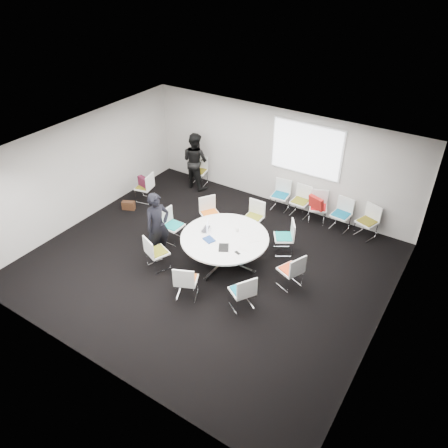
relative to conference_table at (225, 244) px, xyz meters
The scene contains 31 objects.
room_shell 0.95m from the conference_table, 123.16° to the right, with size 8.08×7.08×2.88m.
conference_table is the anchor object (origin of this frame).
projection_screen 3.47m from the conference_table, 80.79° to the left, with size 1.90×0.03×1.35m, color white.
chair_ring_a 1.70m from the conference_table, ahead, with size 0.59×0.60×0.88m.
chair_ring_b 1.51m from the conference_table, 47.67° to the left, with size 0.62×0.63×0.88m.
chair_ring_c 1.47m from the conference_table, 92.09° to the left, with size 0.46×0.45×0.88m.
chair_ring_d 1.51m from the conference_table, 137.53° to the left, with size 0.63×0.63×0.88m.
chair_ring_e 1.60m from the conference_table, behind, with size 0.45×0.47×0.88m.
chair_ring_f 1.60m from the conference_table, 139.52° to the right, with size 0.59×0.58×0.88m.
chair_ring_g 1.47m from the conference_table, 91.67° to the right, with size 0.60×0.60×0.88m.
chair_ring_h 1.59m from the conference_table, 43.85° to the right, with size 0.62×0.63×0.88m.
chair_back_a 2.88m from the conference_table, 89.63° to the left, with size 0.50×0.49×0.88m.
chair_back_b 2.95m from the conference_table, 77.70° to the left, with size 0.48×0.47×0.88m.
chair_back_c 3.09m from the conference_table, 68.02° to the left, with size 0.59×0.58×0.88m.
chair_back_d 3.37m from the conference_table, 57.44° to the left, with size 0.51×0.50×0.88m.
chair_back_e 3.81m from the conference_table, 49.06° to the left, with size 0.58×0.57×0.88m.
chair_spare_left 3.71m from the conference_table, 161.56° to the left, with size 0.53×0.54×0.88m.
chair_person_back 3.99m from the conference_table, 134.33° to the left, with size 0.54×0.53×0.88m.
person_main 1.63m from the conference_table, 157.50° to the right, with size 0.62×0.41×1.70m, color black.
person_back 3.88m from the conference_table, 136.01° to the left, with size 0.85×0.66×1.75m, color black.
laptop 0.55m from the conference_table, behind, with size 0.31×0.20×0.02m, color #333338.
laptop_lid 0.58m from the conference_table, behind, with size 0.30×0.02×0.22m, color silver.
notebook_black 0.48m from the conference_table, 60.35° to the right, with size 0.22×0.30×0.02m, color black.
tablet_folio 0.44m from the conference_table, 128.67° to the right, with size 0.26×0.20×0.03m, color navy.
papers_right 0.72m from the conference_table, 25.46° to the left, with size 0.30×0.21×0.00m, color white.
papers_front 0.67m from the conference_table, ahead, with size 0.30×0.21×0.00m, color white.
cup 0.46m from the conference_table, 72.62° to the left, with size 0.08×0.08×0.09m, color white.
phone 0.70m from the conference_table, 32.39° to the right, with size 0.14×0.07×0.01m, color black.
maroon_bag 3.71m from the conference_table, 161.68° to the left, with size 0.40×0.14×0.28m, color #50152A.
brown_bag 3.67m from the conference_table, behind, with size 0.36×0.16×0.24m, color #361E11.
red_jacket 2.88m from the conference_table, 66.25° to the left, with size 0.44×0.10×0.35m, color maroon.
Camera 1 is at (4.73, -6.63, 6.59)m, focal length 35.00 mm.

